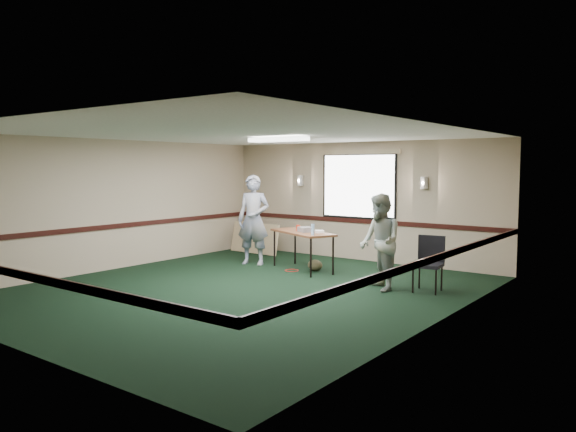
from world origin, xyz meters
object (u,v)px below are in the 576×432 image
Objects in this scene: projector at (306,229)px; person_left at (253,220)px; folding_table at (303,234)px; conference_chair at (429,259)px; person_right at (380,242)px.

projector is 1.37m from person_left.
conference_chair is at bearing 18.25° from folding_table.
person_right is at bearing -31.00° from person_left.
projector is at bearing 167.06° from conference_chair.
person_right reaches higher than conference_chair.
projector is at bearing 14.13° from folding_table.
conference_chair is 0.56× the size of person_right.
person_right is (2.07, -0.71, -0.02)m from projector.
folding_table is 1.30m from person_left.
folding_table is 2.89m from conference_chair.
conference_chair is (2.87, -0.27, -0.19)m from folding_table.
person_left is at bearing 169.36° from conference_chair.
conference_chair is (2.78, -0.25, -0.30)m from projector.
person_left is at bearing -149.73° from person_right.
conference_chair reaches higher than folding_table.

